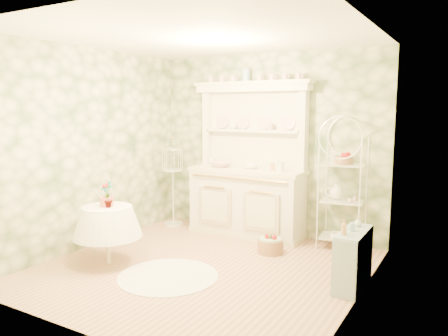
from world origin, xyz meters
The scene contains 22 objects.
floor centered at (0.00, 0.00, 0.00)m, with size 3.60×3.60×0.00m, color tan.
ceiling centered at (0.00, 0.00, 2.70)m, with size 3.60×3.60×0.00m, color white.
wall_left centered at (-1.80, 0.00, 1.35)m, with size 3.60×3.60×0.00m, color beige.
wall_right centered at (1.80, 0.00, 1.35)m, with size 3.60×3.60×0.00m, color beige.
wall_back centered at (0.00, 1.80, 1.35)m, with size 3.60×3.60×0.00m, color beige.
wall_front centered at (0.00, -1.80, 1.35)m, with size 3.60×3.60×0.00m, color beige.
kitchen_dresser centered at (-0.20, 1.52, 1.15)m, with size 1.87×0.61×2.29m, color white.
bakers_rack centered at (1.21, 1.60, 0.95)m, with size 0.59×0.42×1.91m, color white.
side_shelf centered at (1.68, 0.34, 0.31)m, with size 0.27×0.73×0.62m, color #97A9BA.
round_table centered at (-1.09, -0.45, 0.31)m, with size 0.57×0.57×0.62m, color white.
cafe_chair centered at (-1.66, -0.13, 0.40)m, with size 0.36×0.36×0.80m, color white.
birdcage_stand centered at (-1.47, 1.38, 0.69)m, with size 0.32×0.32×1.37m, color white.
floor_basket centered at (0.47, 0.91, 0.09)m, with size 0.29×0.29×0.19m, color #A07652.
lace_rug centered at (-0.20, -0.43, 0.00)m, with size 1.14×1.14×0.01m, color white.
bowl_floral centered at (-0.61, 1.45, 1.02)m, with size 0.31×0.31×0.08m, color white.
bowl_white centered at (-0.13, 1.52, 1.02)m, with size 0.21×0.21×0.07m, color white.
cup_left centered at (-0.52, 1.66, 1.61)m, with size 0.12×0.12×0.09m, color white.
cup_right centered at (0.11, 1.66, 1.61)m, with size 0.11×0.11×0.10m, color white.
potted_geranium centered at (-1.05, -0.48, 0.85)m, with size 0.17×0.11×0.32m, color #3F7238.
bottle_amber centered at (1.62, 0.15, 0.68)m, with size 0.06×0.06×0.15m, color tan.
bottle_blue centered at (1.66, 0.33, 0.65)m, with size 0.05×0.05×0.11m, color #87B0D0.
bottle_glass centered at (1.67, 0.54, 0.65)m, with size 0.08×0.08×0.10m, color silver.
Camera 1 is at (2.74, -4.20, 1.89)m, focal length 35.00 mm.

